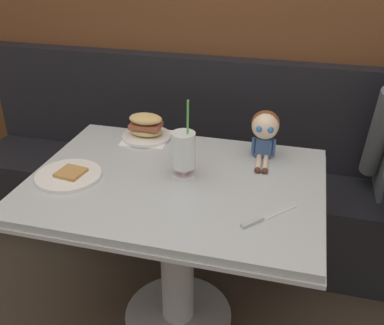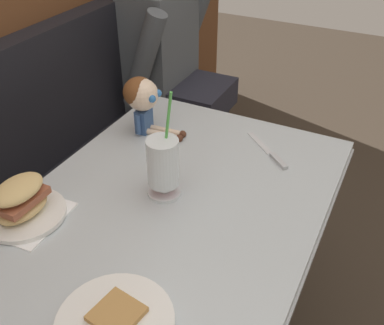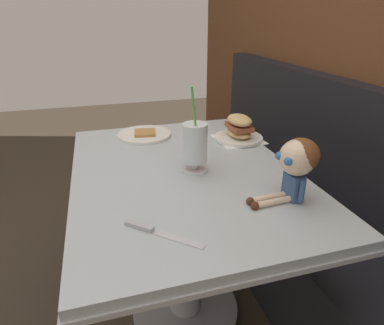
{
  "view_description": "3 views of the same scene",
  "coord_description": "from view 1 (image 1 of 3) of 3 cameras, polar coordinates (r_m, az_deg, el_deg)",
  "views": [
    {
      "loc": [
        0.43,
        -1.21,
        1.59
      ],
      "look_at": [
        0.07,
        0.14,
        0.84
      ],
      "focal_mm": 41.66,
      "sensor_mm": 36.0,
      "label": 1
    },
    {
      "loc": [
        -0.84,
        -0.31,
        1.55
      ],
      "look_at": [
        0.08,
        0.16,
        0.83
      ],
      "focal_mm": 42.03,
      "sensor_mm": 36.0,
      "label": 2
    },
    {
      "loc": [
        1.06,
        -0.1,
        1.27
      ],
      "look_at": [
        0.08,
        0.19,
        0.8
      ],
      "focal_mm": 30.57,
      "sensor_mm": 36.0,
      "label": 3
    }
  ],
  "objects": [
    {
      "name": "diner_table",
      "position": [
        1.79,
        -2.01,
        -7.61
      ],
      "size": [
        1.11,
        0.81,
        0.74
      ],
      "color": "#B2BCC1",
      "rests_on": "ground"
    },
    {
      "name": "milkshake_glass",
      "position": [
        1.66,
        -1.08,
        1.28
      ],
      "size": [
        0.1,
        0.1,
        0.32
      ],
      "color": "silver",
      "rests_on": "diner_table"
    },
    {
      "name": "wood_panel_wall",
      "position": [
        2.33,
        4.11,
        18.46
      ],
      "size": [
        4.4,
        0.08,
        2.4
      ],
      "primitive_type": "cube",
      "color": "brown",
      "rests_on": "ground"
    },
    {
      "name": "sandwich_plate",
      "position": [
        2.01,
        -5.9,
        4.34
      ],
      "size": [
        0.22,
        0.22,
        0.12
      ],
      "color": "white",
      "rests_on": "diner_table"
    },
    {
      "name": "seated_doll",
      "position": [
        1.82,
        9.34,
        4.36
      ],
      "size": [
        0.12,
        0.22,
        0.2
      ],
      "color": "#385689",
      "rests_on": "diner_table"
    },
    {
      "name": "booth_bench",
      "position": [
        2.42,
        2.31,
        -3.34
      ],
      "size": [
        2.6,
        0.48,
        1.0
      ],
      "color": "black",
      "rests_on": "ground"
    },
    {
      "name": "butter_knife",
      "position": [
        1.48,
        8.7,
        -7.21
      ],
      "size": [
        0.17,
        0.19,
        0.01
      ],
      "color": "silver",
      "rests_on": "diner_table"
    },
    {
      "name": "toast_plate",
      "position": [
        1.76,
        -15.5,
        -1.57
      ],
      "size": [
        0.25,
        0.25,
        0.03
      ],
      "color": "white",
      "rests_on": "diner_table"
    }
  ]
}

